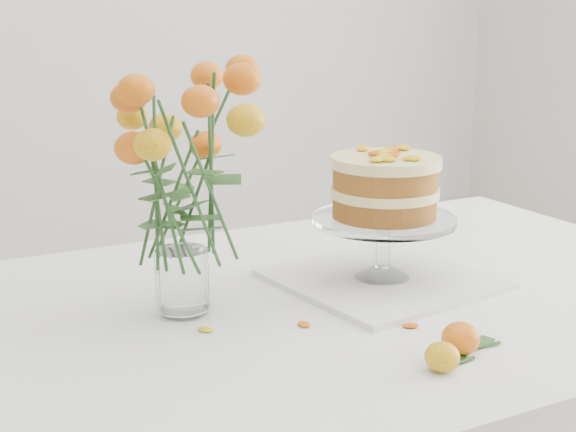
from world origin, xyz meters
TOP-DOWN VIEW (x-y plane):
  - table at (0.00, 0.00)m, footprint 1.43×0.93m
  - napkin at (0.10, 0.01)m, footprint 0.37×0.37m
  - cake_stand at (0.10, 0.01)m, footprint 0.25×0.25m
  - rose_vase at (-0.26, 0.04)m, footprint 0.29×0.29m
  - loose_rose_near at (-0.03, -0.32)m, footprint 0.08×0.05m
  - loose_rose_far at (0.02, -0.29)m, footprint 0.10×0.05m
  - stray_petal_a at (-0.12, -0.10)m, footprint 0.03×0.02m
  - stray_petal_b at (-0.02, -0.14)m, footprint 0.03×0.02m
  - stray_petal_c at (0.02, -0.18)m, footprint 0.03×0.02m
  - stray_petal_d at (-0.26, -0.05)m, footprint 0.03×0.02m

SIDE VIEW (x-z plane):
  - table at x=0.00m, z-range 0.30..1.05m
  - stray_petal_a at x=-0.12m, z-range 0.76..0.76m
  - stray_petal_b at x=-0.02m, z-range 0.76..0.76m
  - stray_petal_c at x=0.02m, z-range 0.76..0.76m
  - stray_petal_d at x=-0.26m, z-range 0.76..0.76m
  - napkin at x=0.10m, z-range 0.76..0.77m
  - loose_rose_near at x=-0.03m, z-range 0.76..0.80m
  - loose_rose_far at x=0.02m, z-range 0.76..0.80m
  - cake_stand at x=0.10m, z-range 0.81..1.03m
  - rose_vase at x=-0.26m, z-range 0.79..1.21m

